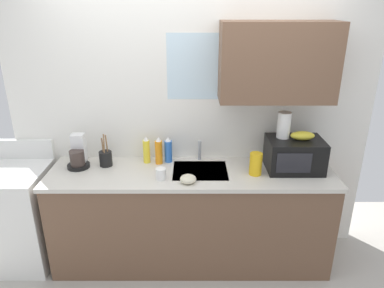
{
  "coord_description": "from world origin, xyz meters",
  "views": [
    {
      "loc": [
        0.01,
        -2.71,
        2.24
      ],
      "look_at": [
        0.0,
        0.0,
        1.15
      ],
      "focal_mm": 33.41,
      "sensor_mm": 36.0,
      "label": 1
    }
  ],
  "objects_px": {
    "dish_soap_bottle_yellow": "(147,150)",
    "utensil_crock": "(107,158)",
    "paper_towel_roll": "(285,125)",
    "dish_soap_bottle_blue": "(169,150)",
    "microwave": "(295,155)",
    "coffee_maker": "(79,155)",
    "mug_white": "(162,174)",
    "cereal_canister": "(257,164)",
    "banana_bunch": "(304,136)",
    "dish_soap_bottle_orange": "(160,151)",
    "stove_range": "(18,216)",
    "small_bowl": "(189,179)"
  },
  "relations": [
    {
      "from": "dish_soap_bottle_yellow",
      "to": "utensil_crock",
      "type": "distance_m",
      "value": 0.36
    },
    {
      "from": "paper_towel_roll",
      "to": "dish_soap_bottle_blue",
      "type": "distance_m",
      "value": 1.02
    },
    {
      "from": "paper_towel_roll",
      "to": "dish_soap_bottle_yellow",
      "type": "bearing_deg",
      "value": 175.71
    },
    {
      "from": "microwave",
      "to": "coffee_maker",
      "type": "height_order",
      "value": "coffee_maker"
    },
    {
      "from": "dish_soap_bottle_yellow",
      "to": "mug_white",
      "type": "height_order",
      "value": "dish_soap_bottle_yellow"
    },
    {
      "from": "dish_soap_bottle_blue",
      "to": "utensil_crock",
      "type": "distance_m",
      "value": 0.55
    },
    {
      "from": "cereal_canister",
      "to": "utensil_crock",
      "type": "bearing_deg",
      "value": 172.42
    },
    {
      "from": "banana_bunch",
      "to": "coffee_maker",
      "type": "xyz_separation_m",
      "value": [
        -1.9,
        0.06,
        -0.2
      ]
    },
    {
      "from": "dish_soap_bottle_blue",
      "to": "utensil_crock",
      "type": "relative_size",
      "value": 0.78
    },
    {
      "from": "banana_bunch",
      "to": "mug_white",
      "type": "distance_m",
      "value": 1.21
    },
    {
      "from": "microwave",
      "to": "cereal_canister",
      "type": "height_order",
      "value": "microwave"
    },
    {
      "from": "dish_soap_bottle_orange",
      "to": "cereal_canister",
      "type": "xyz_separation_m",
      "value": [
        0.82,
        -0.21,
        -0.02
      ]
    },
    {
      "from": "banana_bunch",
      "to": "coffee_maker",
      "type": "height_order",
      "value": "banana_bunch"
    },
    {
      "from": "paper_towel_roll",
      "to": "dish_soap_bottle_blue",
      "type": "bearing_deg",
      "value": 173.91
    },
    {
      "from": "microwave",
      "to": "coffee_maker",
      "type": "bearing_deg",
      "value": 178.14
    },
    {
      "from": "microwave",
      "to": "paper_towel_roll",
      "type": "bearing_deg",
      "value": 152.62
    },
    {
      "from": "stove_range",
      "to": "coffee_maker",
      "type": "xyz_separation_m",
      "value": [
        0.58,
        0.1,
        0.55
      ]
    },
    {
      "from": "coffee_maker",
      "to": "dish_soap_bottle_orange",
      "type": "xyz_separation_m",
      "value": [
        0.69,
        0.06,
        0.01
      ]
    },
    {
      "from": "dish_soap_bottle_yellow",
      "to": "utensil_crock",
      "type": "height_order",
      "value": "utensil_crock"
    },
    {
      "from": "utensil_crock",
      "to": "small_bowl",
      "type": "bearing_deg",
      "value": -23.94
    },
    {
      "from": "stove_range",
      "to": "dish_soap_bottle_blue",
      "type": "distance_m",
      "value": 1.47
    },
    {
      "from": "utensil_crock",
      "to": "small_bowl",
      "type": "relative_size",
      "value": 2.29
    },
    {
      "from": "paper_towel_roll",
      "to": "dish_soap_bottle_orange",
      "type": "distance_m",
      "value": 1.09
    },
    {
      "from": "paper_towel_roll",
      "to": "dish_soap_bottle_blue",
      "type": "relative_size",
      "value": 0.95
    },
    {
      "from": "mug_white",
      "to": "cereal_canister",
      "type": "bearing_deg",
      "value": 6.62
    },
    {
      "from": "paper_towel_roll",
      "to": "coffee_maker",
      "type": "relative_size",
      "value": 0.79
    },
    {
      "from": "dish_soap_bottle_yellow",
      "to": "utensil_crock",
      "type": "bearing_deg",
      "value": -169.02
    },
    {
      "from": "dish_soap_bottle_yellow",
      "to": "cereal_canister",
      "type": "bearing_deg",
      "value": -14.38
    },
    {
      "from": "dish_soap_bottle_yellow",
      "to": "dish_soap_bottle_orange",
      "type": "bearing_deg",
      "value": -11.58
    },
    {
      "from": "small_bowl",
      "to": "banana_bunch",
      "type": "bearing_deg",
      "value": 14.81
    },
    {
      "from": "dish_soap_bottle_yellow",
      "to": "banana_bunch",
      "type": "bearing_deg",
      "value": -5.96
    },
    {
      "from": "dish_soap_bottle_blue",
      "to": "mug_white",
      "type": "xyz_separation_m",
      "value": [
        -0.04,
        -0.34,
        -0.06
      ]
    },
    {
      "from": "small_bowl",
      "to": "cereal_canister",
      "type": "bearing_deg",
      "value": 15.11
    },
    {
      "from": "small_bowl",
      "to": "dish_soap_bottle_orange",
      "type": "bearing_deg",
      "value": 125.53
    },
    {
      "from": "coffee_maker",
      "to": "small_bowl",
      "type": "bearing_deg",
      "value": -17.98
    },
    {
      "from": "banana_bunch",
      "to": "mug_white",
      "type": "xyz_separation_m",
      "value": [
        -1.17,
        -0.19,
        -0.26
      ]
    },
    {
      "from": "cereal_canister",
      "to": "coffee_maker",
      "type": "bearing_deg",
      "value": 174.0
    },
    {
      "from": "microwave",
      "to": "banana_bunch",
      "type": "relative_size",
      "value": 2.3
    },
    {
      "from": "dish_soap_bottle_yellow",
      "to": "small_bowl",
      "type": "height_order",
      "value": "dish_soap_bottle_yellow"
    },
    {
      "from": "paper_towel_roll",
      "to": "dish_soap_bottle_orange",
      "type": "xyz_separation_m",
      "value": [
        -1.06,
        0.06,
        -0.26
      ]
    },
    {
      "from": "cereal_canister",
      "to": "small_bowl",
      "type": "distance_m",
      "value": 0.58
    },
    {
      "from": "dish_soap_bottle_blue",
      "to": "mug_white",
      "type": "height_order",
      "value": "dish_soap_bottle_blue"
    },
    {
      "from": "dish_soap_bottle_blue",
      "to": "cereal_canister",
      "type": "distance_m",
      "value": 0.78
    },
    {
      "from": "coffee_maker",
      "to": "utensil_crock",
      "type": "relative_size",
      "value": 0.94
    },
    {
      "from": "banana_bunch",
      "to": "mug_white",
      "type": "bearing_deg",
      "value": -170.74
    },
    {
      "from": "paper_towel_roll",
      "to": "cereal_canister",
      "type": "relative_size",
      "value": 1.17
    },
    {
      "from": "microwave",
      "to": "cereal_canister",
      "type": "xyz_separation_m",
      "value": [
        -0.34,
        -0.1,
        -0.04
      ]
    },
    {
      "from": "paper_towel_roll",
      "to": "mug_white",
      "type": "height_order",
      "value": "paper_towel_roll"
    },
    {
      "from": "small_bowl",
      "to": "dish_soap_bottle_blue",
      "type": "bearing_deg",
      "value": 114.01
    },
    {
      "from": "cereal_canister",
      "to": "dish_soap_bottle_orange",
      "type": "bearing_deg",
      "value": 165.25
    }
  ]
}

